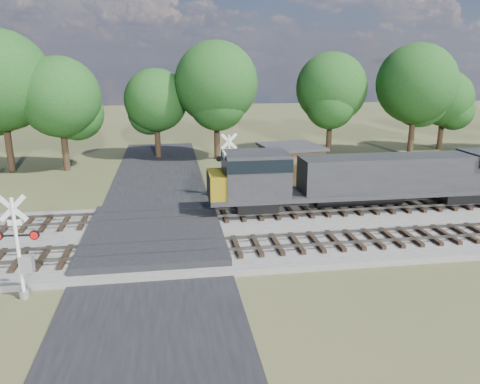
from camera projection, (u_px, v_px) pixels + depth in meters
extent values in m
plane|color=#3C4625|center=(155.00, 243.00, 24.14)|extent=(160.00, 160.00, 0.00)
cube|color=gray|center=(337.00, 227.00, 26.04)|extent=(140.00, 10.00, 0.30)
cube|color=black|center=(155.00, 243.00, 24.12)|extent=(7.00, 60.00, 0.08)
cube|color=#262628|center=(155.00, 234.00, 24.53)|extent=(7.00, 9.00, 0.62)
cube|color=black|center=(196.00, 249.00, 22.42)|extent=(44.00, 2.60, 0.18)
cube|color=#59554C|center=(360.00, 242.00, 22.86)|extent=(140.00, 0.08, 0.15)
cube|color=#59554C|center=(349.00, 232.00, 24.23)|extent=(140.00, 0.08, 0.15)
cube|color=black|center=(190.00, 216.00, 27.18)|extent=(44.00, 2.60, 0.18)
cube|color=#59554C|center=(327.00, 211.00, 27.62)|extent=(140.00, 0.08, 0.15)
cube|color=#59554C|center=(319.00, 204.00, 28.99)|extent=(140.00, 0.08, 0.15)
cylinder|color=silver|center=(18.00, 249.00, 18.02)|extent=(0.15, 0.15, 4.16)
cylinder|color=gray|center=(24.00, 294.00, 18.54)|extent=(0.37, 0.37, 0.31)
cube|color=silver|center=(12.00, 208.00, 17.57)|extent=(1.09, 0.11, 1.09)
cube|color=silver|center=(12.00, 208.00, 17.57)|extent=(1.09, 0.11, 1.09)
cube|color=silver|center=(14.00, 223.00, 17.73)|extent=(0.52, 0.06, 0.23)
cube|color=black|center=(16.00, 235.00, 17.87)|extent=(1.66, 0.17, 0.06)
cylinder|color=red|center=(34.00, 235.00, 17.92)|extent=(0.38, 0.13, 0.37)
cube|color=gray|center=(27.00, 264.00, 18.21)|extent=(0.49, 0.34, 0.68)
cylinder|color=silver|center=(229.00, 167.00, 31.62)|extent=(0.15, 0.15, 4.35)
cylinder|color=gray|center=(229.00, 195.00, 32.16)|extent=(0.39, 0.39, 0.33)
cube|color=silver|center=(229.00, 141.00, 31.15)|extent=(1.14, 0.11, 1.14)
cube|color=silver|center=(229.00, 141.00, 31.15)|extent=(1.14, 0.11, 1.14)
cube|color=silver|center=(229.00, 150.00, 31.31)|extent=(0.54, 0.06, 0.24)
cube|color=black|center=(229.00, 158.00, 31.45)|extent=(1.74, 0.17, 0.07)
cylinder|color=red|center=(239.00, 158.00, 31.60)|extent=(0.40, 0.13, 0.39)
cylinder|color=red|center=(219.00, 159.00, 31.31)|extent=(0.40, 0.13, 0.39)
cube|color=gray|center=(225.00, 176.00, 31.74)|extent=(0.51, 0.35, 0.71)
cube|color=#49351F|center=(291.00, 165.00, 35.83)|extent=(4.38, 4.38, 2.73)
cube|color=#303033|center=(291.00, 147.00, 35.43)|extent=(4.81, 4.81, 0.20)
cylinder|color=black|center=(8.00, 138.00, 38.96)|extent=(0.56, 0.56, 5.82)
sphere|color=#123A13|center=(0.00, 80.00, 37.70)|extent=(8.15, 8.15, 8.15)
cylinder|color=black|center=(65.00, 143.00, 39.68)|extent=(0.56, 0.56, 4.77)
sphere|color=#123A13|center=(60.00, 97.00, 38.65)|extent=(6.68, 6.68, 6.68)
cylinder|color=black|center=(158.00, 136.00, 45.02)|extent=(0.56, 0.56, 4.24)
sphere|color=#123A13|center=(156.00, 100.00, 44.11)|extent=(5.94, 5.94, 5.94)
cylinder|color=black|center=(217.00, 130.00, 44.26)|extent=(0.56, 0.56, 5.48)
sphere|color=#123A13|center=(216.00, 83.00, 43.08)|extent=(7.67, 7.67, 7.67)
cylinder|color=black|center=(329.00, 128.00, 47.38)|extent=(0.56, 0.56, 5.01)
sphere|color=#123A13|center=(331.00, 88.00, 46.30)|extent=(7.01, 7.01, 7.01)
cylinder|color=black|center=(412.00, 129.00, 45.62)|extent=(0.56, 0.56, 5.40)
sphere|color=#123A13|center=(416.00, 84.00, 44.45)|extent=(7.56, 7.56, 7.56)
cylinder|color=black|center=(441.00, 130.00, 49.48)|extent=(0.56, 0.56, 4.11)
sphere|color=#123A13|center=(445.00, 98.00, 48.59)|extent=(5.75, 5.75, 5.75)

